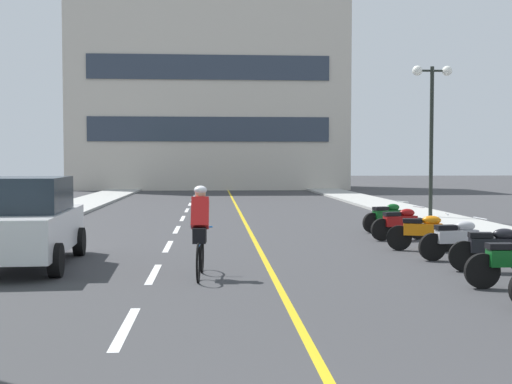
# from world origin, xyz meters

# --- Properties ---
(ground_plane) EXTENTS (140.00, 140.00, 0.00)m
(ground_plane) POSITION_xyz_m (0.00, 21.00, 0.00)
(ground_plane) COLOR #38383A
(curb_left) EXTENTS (2.40, 72.00, 0.12)m
(curb_left) POSITION_xyz_m (-7.20, 24.00, 0.06)
(curb_left) COLOR #A8A8A3
(curb_left) RESTS_ON ground
(curb_right) EXTENTS (2.40, 72.00, 0.12)m
(curb_right) POSITION_xyz_m (7.20, 24.00, 0.06)
(curb_right) COLOR #A8A8A3
(curb_right) RESTS_ON ground
(lane_dash_1) EXTENTS (0.14, 2.20, 0.01)m
(lane_dash_1) POSITION_xyz_m (-2.00, 6.00, 0.00)
(lane_dash_1) COLOR silver
(lane_dash_1) RESTS_ON ground
(lane_dash_2) EXTENTS (0.14, 2.20, 0.01)m
(lane_dash_2) POSITION_xyz_m (-2.00, 10.00, 0.00)
(lane_dash_2) COLOR silver
(lane_dash_2) RESTS_ON ground
(lane_dash_3) EXTENTS (0.14, 2.20, 0.01)m
(lane_dash_3) POSITION_xyz_m (-2.00, 14.00, 0.00)
(lane_dash_3) COLOR silver
(lane_dash_3) RESTS_ON ground
(lane_dash_4) EXTENTS (0.14, 2.20, 0.01)m
(lane_dash_4) POSITION_xyz_m (-2.00, 18.00, 0.00)
(lane_dash_4) COLOR silver
(lane_dash_4) RESTS_ON ground
(lane_dash_5) EXTENTS (0.14, 2.20, 0.01)m
(lane_dash_5) POSITION_xyz_m (-2.00, 22.00, 0.00)
(lane_dash_5) COLOR silver
(lane_dash_5) RESTS_ON ground
(lane_dash_6) EXTENTS (0.14, 2.20, 0.01)m
(lane_dash_6) POSITION_xyz_m (-2.00, 26.00, 0.00)
(lane_dash_6) COLOR silver
(lane_dash_6) RESTS_ON ground
(lane_dash_7) EXTENTS (0.14, 2.20, 0.01)m
(lane_dash_7) POSITION_xyz_m (-2.00, 30.00, 0.00)
(lane_dash_7) COLOR silver
(lane_dash_7) RESTS_ON ground
(lane_dash_8) EXTENTS (0.14, 2.20, 0.01)m
(lane_dash_8) POSITION_xyz_m (-2.00, 34.00, 0.00)
(lane_dash_8) COLOR silver
(lane_dash_8) RESTS_ON ground
(lane_dash_9) EXTENTS (0.14, 2.20, 0.01)m
(lane_dash_9) POSITION_xyz_m (-2.00, 38.00, 0.00)
(lane_dash_9) COLOR silver
(lane_dash_9) RESTS_ON ground
(lane_dash_10) EXTENTS (0.14, 2.20, 0.01)m
(lane_dash_10) POSITION_xyz_m (-2.00, 42.00, 0.00)
(lane_dash_10) COLOR silver
(lane_dash_10) RESTS_ON ground
(lane_dash_11) EXTENTS (0.14, 2.20, 0.01)m
(lane_dash_11) POSITION_xyz_m (-2.00, 46.00, 0.00)
(lane_dash_11) COLOR silver
(lane_dash_11) RESTS_ON ground
(centre_line_yellow) EXTENTS (0.12, 66.00, 0.01)m
(centre_line_yellow) POSITION_xyz_m (0.25, 24.00, 0.00)
(centre_line_yellow) COLOR gold
(centre_line_yellow) RESTS_ON ground
(office_building) EXTENTS (20.82, 8.43, 14.84)m
(office_building) POSITION_xyz_m (-1.11, 49.16, 7.42)
(office_building) COLOR beige
(office_building) RESTS_ON ground
(street_lamp_mid) EXTENTS (1.46, 0.36, 5.47)m
(street_lamp_mid) POSITION_xyz_m (7.05, 20.78, 4.08)
(street_lamp_mid) COLOR black
(street_lamp_mid) RESTS_ON curb_right
(parked_car_near) EXTENTS (2.09, 4.28, 1.82)m
(parked_car_near) POSITION_xyz_m (-4.68, 11.11, 0.92)
(parked_car_near) COLOR black
(parked_car_near) RESTS_ON ground
(motorcycle_4) EXTENTS (1.70, 0.60, 0.92)m
(motorcycle_4) POSITION_xyz_m (4.55, 9.78, 0.47)
(motorcycle_4) COLOR black
(motorcycle_4) RESTS_ON ground
(motorcycle_5) EXTENTS (1.70, 0.60, 0.92)m
(motorcycle_5) POSITION_xyz_m (4.40, 11.29, 0.47)
(motorcycle_5) COLOR black
(motorcycle_5) RESTS_ON ground
(motorcycle_6) EXTENTS (1.67, 0.71, 0.92)m
(motorcycle_6) POSITION_xyz_m (4.14, 12.76, 0.47)
(motorcycle_6) COLOR black
(motorcycle_6) RESTS_ON ground
(motorcycle_7) EXTENTS (1.69, 0.62, 0.92)m
(motorcycle_7) POSITION_xyz_m (4.22, 14.90, 0.47)
(motorcycle_7) COLOR black
(motorcycle_7) RESTS_ON ground
(motorcycle_8) EXTENTS (1.64, 0.79, 0.92)m
(motorcycle_8) POSITION_xyz_m (4.42, 16.93, 0.47)
(motorcycle_8) COLOR black
(motorcycle_8) RESTS_ON ground
(cyclist_rider) EXTENTS (0.42, 1.77, 1.71)m
(cyclist_rider) POSITION_xyz_m (-1.11, 9.64, 0.89)
(cyclist_rider) COLOR black
(cyclist_rider) RESTS_ON ground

